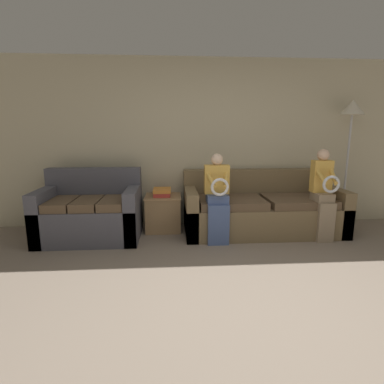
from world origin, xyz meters
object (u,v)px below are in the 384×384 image
(floor_lamp, at_px, (352,118))
(child_right_seated, at_px, (323,191))
(side_shelf, at_px, (163,212))
(child_left_seated, at_px, (217,195))
(couch_main, at_px, (261,210))
(couch_side, at_px, (91,214))
(book_stack, at_px, (162,192))

(floor_lamp, bearing_deg, child_right_seated, -138.87)
(child_right_seated, relative_size, side_shelf, 2.32)
(side_shelf, height_order, floor_lamp, floor_lamp)
(child_left_seated, bearing_deg, side_shelf, 142.61)
(child_left_seated, height_order, floor_lamp, floor_lamp)
(side_shelf, xyz_separation_m, floor_lamp, (2.80, -0.01, 1.39))
(couch_main, xyz_separation_m, child_right_seated, (0.72, -0.39, 0.36))
(child_right_seated, bearing_deg, couch_main, 151.49)
(child_left_seated, relative_size, floor_lamp, 0.61)
(couch_side, distance_m, side_shelf, 1.03)
(couch_main, bearing_deg, book_stack, 173.27)
(child_left_seated, bearing_deg, child_right_seated, 0.16)
(couch_side, xyz_separation_m, child_left_seated, (1.72, -0.27, 0.30))
(child_right_seated, relative_size, floor_lamp, 0.64)
(side_shelf, bearing_deg, couch_main, -6.45)
(couch_side, bearing_deg, floor_lamp, 4.21)
(book_stack, bearing_deg, floor_lamp, -0.41)
(couch_main, xyz_separation_m, floor_lamp, (1.35, 0.15, 1.34))
(child_left_seated, bearing_deg, couch_main, 28.75)
(couch_side, distance_m, floor_lamp, 4.02)
(side_shelf, distance_m, floor_lamp, 3.13)
(child_right_seated, bearing_deg, couch_side, 175.19)
(couch_main, xyz_separation_m, side_shelf, (-1.46, 0.16, -0.05))
(child_right_seated, distance_m, side_shelf, 2.29)
(side_shelf, bearing_deg, floor_lamp, -0.24)
(couch_main, height_order, floor_lamp, floor_lamp)
(child_left_seated, bearing_deg, floor_lamp, 14.87)
(child_right_seated, height_order, floor_lamp, floor_lamp)
(couch_main, relative_size, couch_side, 1.70)
(child_left_seated, xyz_separation_m, child_right_seated, (1.45, 0.00, 0.04))
(floor_lamp, bearing_deg, book_stack, 179.59)
(side_shelf, bearing_deg, couch_side, -163.61)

